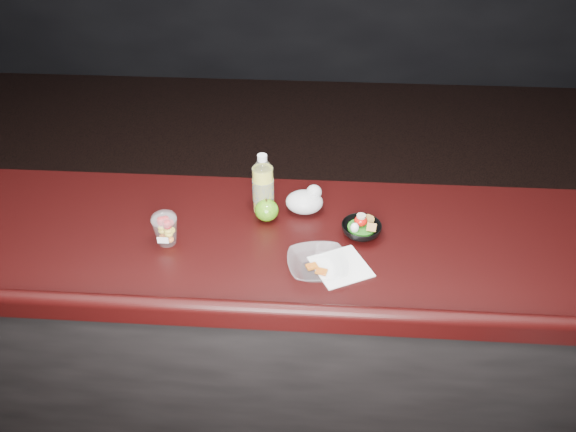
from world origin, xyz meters
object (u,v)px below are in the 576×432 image
(lemonade_bottle, at_px, (263,188))
(snack_bowl, at_px, (361,229))
(takeout_bowl, at_px, (317,265))
(fruit_cup, at_px, (165,228))
(green_apple, at_px, (267,210))

(lemonade_bottle, distance_m, snack_bowl, 0.36)
(lemonade_bottle, distance_m, takeout_bowl, 0.37)
(snack_bowl, bearing_deg, lemonade_bottle, 161.01)
(fruit_cup, height_order, snack_bowl, fruit_cup)
(lemonade_bottle, height_order, snack_bowl, lemonade_bottle)
(green_apple, height_order, snack_bowl, green_apple)
(fruit_cup, relative_size, snack_bowl, 0.73)
(fruit_cup, bearing_deg, green_apple, 25.25)
(lemonade_bottle, height_order, takeout_bowl, lemonade_bottle)
(lemonade_bottle, xyz_separation_m, takeout_bowl, (0.20, -0.31, -0.07))
(green_apple, bearing_deg, fruit_cup, -154.75)
(fruit_cup, bearing_deg, snack_bowl, 7.50)
(fruit_cup, distance_m, snack_bowl, 0.64)
(green_apple, height_order, takeout_bowl, green_apple)
(fruit_cup, distance_m, takeout_bowl, 0.51)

